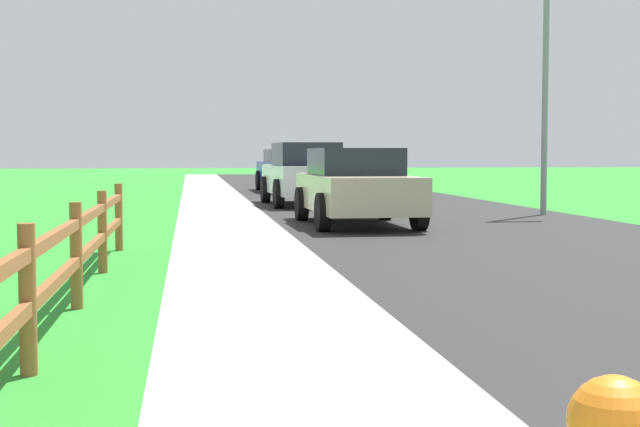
{
  "coord_description": "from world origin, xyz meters",
  "views": [
    {
      "loc": [
        -1.72,
        -1.06,
        1.41
      ],
      "look_at": [
        -0.06,
        10.74,
        0.63
      ],
      "focal_mm": 51.87,
      "sensor_mm": 36.0,
      "label": 1
    }
  ],
  "objects_px": {
    "parked_car_white": "(305,174)",
    "parked_suv_beige": "(356,186)",
    "parked_car_blue": "(289,170)",
    "street_lamp": "(551,66)"
  },
  "relations": [
    {
      "from": "parked_suv_beige",
      "to": "street_lamp",
      "type": "relative_size",
      "value": 0.8
    },
    {
      "from": "parked_suv_beige",
      "to": "parked_car_blue",
      "type": "bearing_deg",
      "value": 88.73
    },
    {
      "from": "parked_car_white",
      "to": "parked_car_blue",
      "type": "height_order",
      "value": "parked_car_white"
    },
    {
      "from": "parked_suv_beige",
      "to": "parked_car_blue",
      "type": "height_order",
      "value": "parked_car_blue"
    },
    {
      "from": "street_lamp",
      "to": "parked_suv_beige",
      "type": "bearing_deg",
      "value": -154.62
    },
    {
      "from": "parked_car_blue",
      "to": "street_lamp",
      "type": "xyz_separation_m",
      "value": [
        4.54,
        -13.43,
        2.58
      ]
    },
    {
      "from": "parked_suv_beige",
      "to": "parked_car_white",
      "type": "height_order",
      "value": "parked_car_white"
    },
    {
      "from": "parked_car_white",
      "to": "parked_car_blue",
      "type": "relative_size",
      "value": 0.91
    },
    {
      "from": "parked_car_white",
      "to": "parked_suv_beige",
      "type": "bearing_deg",
      "value": -88.71
    },
    {
      "from": "parked_suv_beige",
      "to": "street_lamp",
      "type": "height_order",
      "value": "street_lamp"
    }
  ]
}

